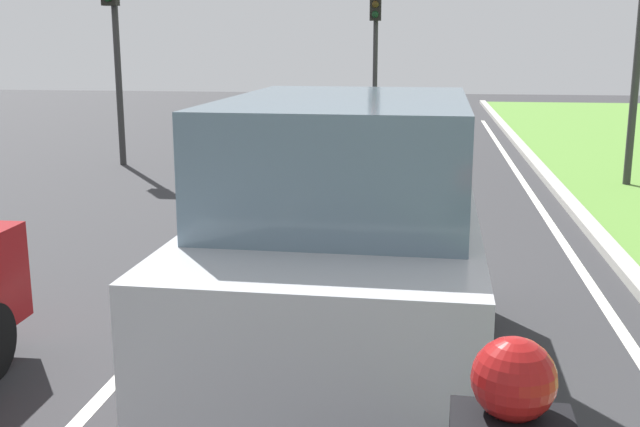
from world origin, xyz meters
name	(u,v)px	position (x,y,z in m)	size (l,w,h in m)	color
ground_plane	(309,224)	(0.00, 14.00, 0.00)	(60.00, 60.00, 0.00)	#2D2D30
lane_line_center	(264,222)	(-0.70, 14.00, 0.00)	(0.12, 32.00, 0.01)	silver
lane_line_right_edge	(556,231)	(3.60, 14.00, 0.00)	(0.12, 32.00, 0.01)	silver
curb_right	(592,229)	(4.10, 14.00, 0.06)	(0.24, 48.00, 0.12)	#9E9B93
car_suv_ahead	(349,242)	(1.15, 8.63, 1.17)	(2.03, 4.53, 2.28)	#B7BABF
traffic_light_overhead_left	(113,22)	(-4.97, 18.89, 3.08)	(0.32, 0.50, 4.48)	#2D2D2D
traffic_light_far_median	(375,30)	(0.14, 25.64, 3.01)	(0.32, 0.50, 4.53)	#2D2D2D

